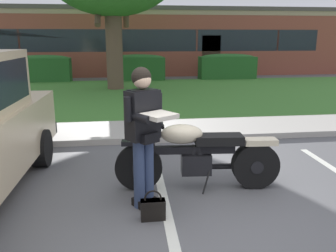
{
  "coord_description": "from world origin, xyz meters",
  "views": [
    {
      "loc": [
        -0.65,
        -3.48,
        2.04
      ],
      "look_at": [
        -0.04,
        1.17,
        0.85
      ],
      "focal_mm": 37.9,
      "sensor_mm": 36.0,
      "label": 1
    }
  ],
  "objects_px": {
    "rider_person": "(144,127)",
    "handbag": "(153,208)",
    "hedge_center_left": "(138,67)",
    "motorcycle": "(204,154)",
    "hedge_left": "(43,68)",
    "hedge_center_right": "(227,66)",
    "brick_building": "(112,41)"
  },
  "relations": [
    {
      "from": "rider_person",
      "to": "handbag",
      "type": "height_order",
      "value": "rider_person"
    },
    {
      "from": "hedge_center_left",
      "to": "motorcycle",
      "type": "bearing_deg",
      "value": -88.75
    },
    {
      "from": "motorcycle",
      "to": "hedge_left",
      "type": "distance_m",
      "value": 13.19
    },
    {
      "from": "rider_person",
      "to": "hedge_center_right",
      "type": "bearing_deg",
      "value": 69.17
    },
    {
      "from": "motorcycle",
      "to": "rider_person",
      "type": "distance_m",
      "value": 1.06
    },
    {
      "from": "handbag",
      "to": "hedge_center_left",
      "type": "bearing_deg",
      "value": 87.86
    },
    {
      "from": "rider_person",
      "to": "hedge_left",
      "type": "distance_m",
      "value": 13.34
    },
    {
      "from": "rider_person",
      "to": "brick_building",
      "type": "bearing_deg",
      "value": 92.17
    },
    {
      "from": "motorcycle",
      "to": "rider_person",
      "type": "xyz_separation_m",
      "value": [
        -0.83,
        -0.43,
        0.52
      ]
    },
    {
      "from": "hedge_center_left",
      "to": "brick_building",
      "type": "relative_size",
      "value": 0.09
    },
    {
      "from": "hedge_center_left",
      "to": "rider_person",
      "type": "bearing_deg",
      "value": -92.49
    },
    {
      "from": "handbag",
      "to": "hedge_center_left",
      "type": "relative_size",
      "value": 0.15
    },
    {
      "from": "motorcycle",
      "to": "hedge_left",
      "type": "relative_size",
      "value": 0.92
    },
    {
      "from": "hedge_center_right",
      "to": "hedge_left",
      "type": "bearing_deg",
      "value": 180.0
    },
    {
      "from": "hedge_left",
      "to": "brick_building",
      "type": "height_order",
      "value": "brick_building"
    },
    {
      "from": "handbag",
      "to": "brick_building",
      "type": "distance_m",
      "value": 19.15
    },
    {
      "from": "hedge_center_left",
      "to": "brick_building",
      "type": "height_order",
      "value": "brick_building"
    },
    {
      "from": "motorcycle",
      "to": "handbag",
      "type": "bearing_deg",
      "value": -134.22
    },
    {
      "from": "handbag",
      "to": "brick_building",
      "type": "height_order",
      "value": "brick_building"
    },
    {
      "from": "handbag",
      "to": "hedge_center_left",
      "type": "distance_m",
      "value": 13.17
    },
    {
      "from": "hedge_left",
      "to": "brick_building",
      "type": "bearing_deg",
      "value": 62.77
    },
    {
      "from": "rider_person",
      "to": "hedge_center_right",
      "type": "relative_size",
      "value": 0.63
    },
    {
      "from": "hedge_center_right",
      "to": "brick_building",
      "type": "xyz_separation_m",
      "value": [
        -5.58,
        5.92,
        1.13
      ]
    },
    {
      "from": "motorcycle",
      "to": "handbag",
      "type": "distance_m",
      "value": 1.14
    },
    {
      "from": "rider_person",
      "to": "hedge_left",
      "type": "relative_size",
      "value": 0.7
    },
    {
      "from": "hedge_left",
      "to": "handbag",
      "type": "bearing_deg",
      "value": -73.81
    },
    {
      "from": "hedge_center_right",
      "to": "brick_building",
      "type": "bearing_deg",
      "value": 133.3
    },
    {
      "from": "motorcycle",
      "to": "hedge_center_right",
      "type": "bearing_deg",
      "value": 71.91
    },
    {
      "from": "motorcycle",
      "to": "hedge_left",
      "type": "xyz_separation_m",
      "value": [
        -4.58,
        12.37,
        0.16
      ]
    },
    {
      "from": "hedge_left",
      "to": "hedge_center_right",
      "type": "height_order",
      "value": "same"
    },
    {
      "from": "hedge_left",
      "to": "hedge_center_left",
      "type": "height_order",
      "value": "same"
    },
    {
      "from": "handbag",
      "to": "brick_building",
      "type": "relative_size",
      "value": 0.01
    }
  ]
}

